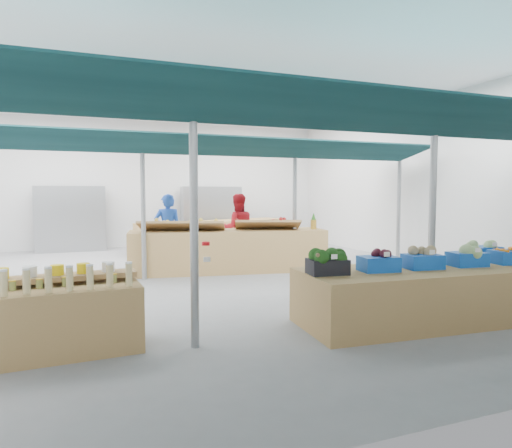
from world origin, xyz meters
The scene contains 23 objects.
floor centered at (0.00, 0.00, 0.00)m, with size 13.00×13.00×0.00m, color gray.
hall centered at (0.00, 1.44, 2.65)m, with size 13.00×13.00×13.00m.
pole_grid centered at (0.75, -1.75, 1.81)m, with size 10.00×4.60×3.00m.
awnings centered at (0.75, -1.75, 2.78)m, with size 9.50×7.08×0.30m.
back_shelving_left centered at (-2.50, 6.00, 1.00)m, with size 2.00×0.50×2.00m, color #B23F33.
back_shelving_right centered at (2.00, 6.00, 1.00)m, with size 2.00×0.50×2.00m, color #B23F33.
bottle_shelf centered at (-2.46, -3.62, 0.42)m, with size 1.75×1.14×1.04m.
veg_counter centered at (2.45, -4.14, 0.38)m, with size 3.92×1.31×0.76m, color #9B7744.
fruit_counter centered at (0.96, 0.81, 0.48)m, with size 4.48×1.07×0.96m, color #9B7744.
far_counter centered at (1.80, 4.80, 0.46)m, with size 5.13×1.03×0.92m, color #9B7744.
vendor_left centered at (-0.24, 1.91, 0.90)m, with size 0.65×0.43×1.79m, color #1B47B4.
vendor_right centered at (1.56, 1.91, 0.90)m, with size 0.87×0.68×1.79m, color #B01520.
crate_broccoli centered at (0.77, -4.02, 0.92)m, with size 0.54×0.44×0.35m.
crate_beets centered at (1.53, -4.08, 0.90)m, with size 0.54×0.44×0.29m.
crate_celeriac centered at (2.23, -4.12, 0.91)m, with size 0.54×0.44×0.31m.
crate_cabbage centered at (3.00, -4.18, 0.92)m, with size 0.54×0.44×0.35m.
crate_carrots centered at (3.76, -4.23, 0.87)m, with size 0.54×0.44×0.29m.
sparrow centered at (0.59, -4.15, 1.01)m, with size 0.12×0.09×0.11m.
pole_ribbon centered at (-0.57, -2.90, 1.08)m, with size 0.12×0.12×0.28m.
apple_heap_yellow centered at (-0.11, 0.88, 1.12)m, with size 2.02×1.28×0.27m.
apple_heap_red centered at (1.83, 0.56, 1.12)m, with size 1.65×1.15×0.27m.
pineapple centered at (2.94, 0.37, 1.14)m, with size 0.14×0.14×0.39m.
crate_extra centered at (3.79, -3.74, 0.91)m, with size 0.51×0.41×0.32m.
Camera 1 is at (-2.24, -9.19, 1.83)m, focal length 32.00 mm.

